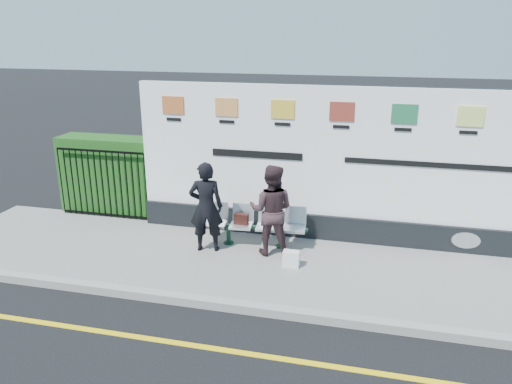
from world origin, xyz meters
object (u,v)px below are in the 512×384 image
at_px(woman_left, 206,207).
at_px(bench, 254,235).
at_px(billboard, 339,176).
at_px(woman_right, 271,210).

bearing_deg(woman_left, bench, -167.17).
xyz_separation_m(billboard, woman_right, (-1.11, -0.96, -0.45)).
height_order(bench, woman_left, woman_left).
height_order(woman_left, woman_right, woman_left).
height_order(bench, woman_right, woman_right).
bearing_deg(woman_right, bench, -36.20).
bearing_deg(woman_right, billboard, -140.31).
bearing_deg(bench, woman_right, -39.53).
height_order(billboard, woman_right, billboard).
relative_size(billboard, woman_left, 4.66).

